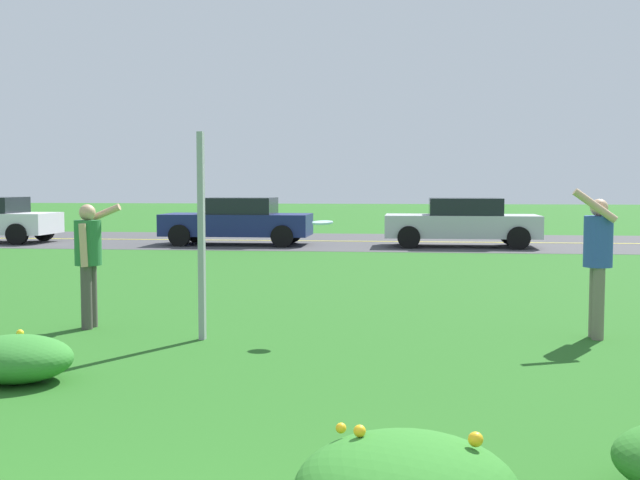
{
  "coord_description": "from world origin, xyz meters",
  "views": [
    {
      "loc": [
        1.35,
        -2.25,
        1.86
      ],
      "look_at": [
        0.37,
        6.2,
        1.26
      ],
      "focal_mm": 43.96,
      "sensor_mm": 36.0,
      "label": 1
    }
  ],
  "objects_px": {
    "person_thrower_green_shirt": "(89,254)",
    "car_navy_center_right": "(238,221)",
    "frisbee_pale_blue": "(323,223)",
    "person_catcher_blue_shirt": "(597,255)",
    "sign_post_near_path": "(201,236)",
    "car_silver_center_left": "(462,222)"
  },
  "relations": [
    {
      "from": "person_thrower_green_shirt",
      "to": "car_navy_center_right",
      "type": "xyz_separation_m",
      "value": [
        -1.15,
        13.93,
        -0.22
      ]
    },
    {
      "from": "frisbee_pale_blue",
      "to": "person_catcher_blue_shirt",
      "type": "bearing_deg",
      "value": 2.59
    },
    {
      "from": "sign_post_near_path",
      "to": "frisbee_pale_blue",
      "type": "distance_m",
      "value": 1.48
    },
    {
      "from": "frisbee_pale_blue",
      "to": "car_navy_center_right",
      "type": "xyz_separation_m",
      "value": [
        -4.2,
        14.03,
        -0.65
      ]
    },
    {
      "from": "frisbee_pale_blue",
      "to": "car_silver_center_left",
      "type": "height_order",
      "value": "car_silver_center_left"
    },
    {
      "from": "person_catcher_blue_shirt",
      "to": "frisbee_pale_blue",
      "type": "bearing_deg",
      "value": -177.41
    },
    {
      "from": "person_thrower_green_shirt",
      "to": "frisbee_pale_blue",
      "type": "distance_m",
      "value": 3.08
    },
    {
      "from": "person_thrower_green_shirt",
      "to": "frisbee_pale_blue",
      "type": "relative_size",
      "value": 6.22
    },
    {
      "from": "frisbee_pale_blue",
      "to": "car_navy_center_right",
      "type": "bearing_deg",
      "value": 106.67
    },
    {
      "from": "person_catcher_blue_shirt",
      "to": "car_silver_center_left",
      "type": "distance_m",
      "value": 13.9
    },
    {
      "from": "sign_post_near_path",
      "to": "car_silver_center_left",
      "type": "bearing_deg",
      "value": 74.54
    },
    {
      "from": "person_thrower_green_shirt",
      "to": "car_silver_center_left",
      "type": "bearing_deg",
      "value": 67.91
    },
    {
      "from": "car_navy_center_right",
      "to": "person_catcher_blue_shirt",
      "type": "bearing_deg",
      "value": -61.58
    },
    {
      "from": "frisbee_pale_blue",
      "to": "car_navy_center_right",
      "type": "height_order",
      "value": "car_navy_center_right"
    },
    {
      "from": "person_thrower_green_shirt",
      "to": "car_silver_center_left",
      "type": "xyz_separation_m",
      "value": [
        5.66,
        13.93,
        -0.22
      ]
    },
    {
      "from": "sign_post_near_path",
      "to": "person_thrower_green_shirt",
      "type": "xyz_separation_m",
      "value": [
        -1.65,
        0.56,
        -0.28
      ]
    },
    {
      "from": "sign_post_near_path",
      "to": "car_silver_center_left",
      "type": "distance_m",
      "value": 15.04
    },
    {
      "from": "frisbee_pale_blue",
      "to": "car_silver_center_left",
      "type": "relative_size",
      "value": 0.06
    },
    {
      "from": "car_silver_center_left",
      "to": "car_navy_center_right",
      "type": "xyz_separation_m",
      "value": [
        -6.81,
        0.0,
        0.0
      ]
    },
    {
      "from": "frisbee_pale_blue",
      "to": "sign_post_near_path",
      "type": "bearing_deg",
      "value": -161.87
    },
    {
      "from": "person_catcher_blue_shirt",
      "to": "frisbee_pale_blue",
      "type": "xyz_separation_m",
      "value": [
        -3.31,
        -0.15,
        0.37
      ]
    },
    {
      "from": "person_thrower_green_shirt",
      "to": "person_catcher_blue_shirt",
      "type": "height_order",
      "value": "person_catcher_blue_shirt"
    }
  ]
}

